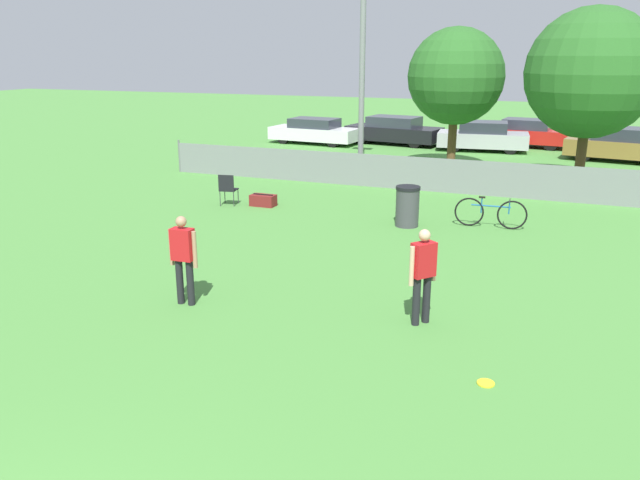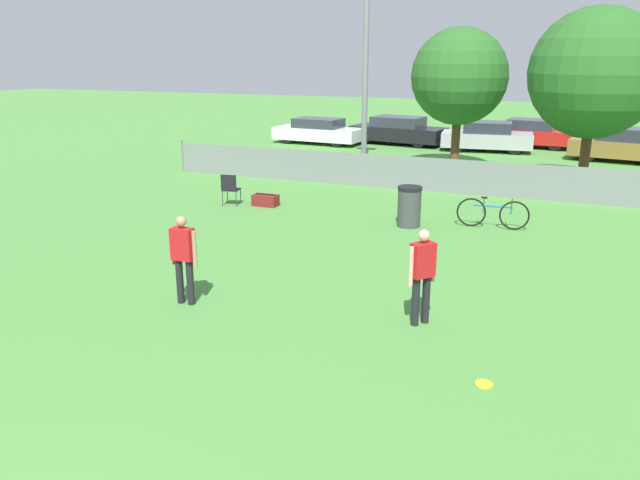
{
  "view_description": "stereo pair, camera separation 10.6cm",
  "coord_description": "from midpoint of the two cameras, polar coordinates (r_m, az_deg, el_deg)",
  "views": [
    {
      "loc": [
        3.85,
        -1.91,
        4.34
      ],
      "look_at": [
        -0.15,
        8.28,
        1.05
      ],
      "focal_mm": 35.0,
      "sensor_mm": 36.0,
      "label": 1
    },
    {
      "loc": [
        3.95,
        -1.87,
        4.34
      ],
      "look_at": [
        -0.15,
        8.28,
        1.05
      ],
      "focal_mm": 35.0,
      "sensor_mm": 36.0,
      "label": 2
    }
  ],
  "objects": [
    {
      "name": "folding_chair_sideline",
      "position": [
        18.62,
        -8.05,
        4.79
      ],
      "size": [
        0.55,
        0.55,
        0.94
      ],
      "rotation": [
        0.0,
        0.0,
        3.33
      ],
      "color": "#333338",
      "rests_on": "ground_plane"
    },
    {
      "name": "light_pole",
      "position": [
        22.75,
        4.42,
        20.08
      ],
      "size": [
        0.9,
        0.36,
        9.8
      ],
      "color": "gray",
      "rests_on": "ground_plane"
    },
    {
      "name": "tree_near_pole",
      "position": [
        23.89,
        12.76,
        14.36
      ],
      "size": [
        3.49,
        3.49,
        5.27
      ],
      "color": "brown",
      "rests_on": "ground_plane"
    },
    {
      "name": "player_defender_red",
      "position": [
        10.31,
        9.62,
        -2.8
      ],
      "size": [
        0.41,
        0.45,
        1.63
      ],
      "rotation": [
        0.0,
        0.0,
        0.9
      ],
      "color": "black",
      "rests_on": "ground_plane"
    },
    {
      "name": "tree_far_right",
      "position": [
        21.91,
        23.96,
        13.74
      ],
      "size": [
        4.07,
        4.07,
        5.77
      ],
      "color": "brown",
      "rests_on": "ground_plane"
    },
    {
      "name": "parked_car_dark",
      "position": [
        31.48,
        7.23,
        9.89
      ],
      "size": [
        4.81,
        2.48,
        1.35
      ],
      "rotation": [
        0.0,
        0.0,
        -0.14
      ],
      "color": "black",
      "rests_on": "ground_plane"
    },
    {
      "name": "trash_bin",
      "position": [
        16.33,
        8.35,
        3.06
      ],
      "size": [
        0.63,
        0.63,
        1.05
      ],
      "color": "#3F3F44",
      "rests_on": "ground_plane"
    },
    {
      "name": "parked_car_red",
      "position": [
        31.89,
        18.8,
        9.23
      ],
      "size": [
        4.23,
        2.15,
        1.32
      ],
      "rotation": [
        0.0,
        0.0,
        -0.11
      ],
      "color": "black",
      "rests_on": "ground_plane"
    },
    {
      "name": "gear_bag_sideline",
      "position": [
        18.52,
        -4.84,
        3.64
      ],
      "size": [
        0.74,
        0.41,
        0.36
      ],
      "color": "maroon",
      "rests_on": "ground_plane"
    },
    {
      "name": "parked_car_white",
      "position": [
        31.39,
        -0.06,
        9.92
      ],
      "size": [
        4.51,
        2.07,
        1.25
      ],
      "rotation": [
        0.0,
        0.0,
        -0.08
      ],
      "color": "black",
      "rests_on": "ground_plane"
    },
    {
      "name": "fence_backline",
      "position": [
        20.62,
        10.76,
        5.85
      ],
      "size": [
        19.43,
        0.07,
        1.21
      ],
      "color": "gray",
      "rests_on": "ground_plane"
    },
    {
      "name": "parked_car_tan",
      "position": [
        28.95,
        26.3,
        7.77
      ],
      "size": [
        4.52,
        2.5,
        1.39
      ],
      "rotation": [
        0.0,
        0.0,
        -0.16
      ],
      "color": "black",
      "rests_on": "ground_plane"
    },
    {
      "name": "parked_car_silver",
      "position": [
        29.99,
        15.12,
        9.1
      ],
      "size": [
        4.18,
        2.19,
        1.33
      ],
      "rotation": [
        0.0,
        0.0,
        0.1
      ],
      "color": "black",
      "rests_on": "ground_plane"
    },
    {
      "name": "bicycle_sideline",
      "position": [
        16.64,
        15.68,
        2.36
      ],
      "size": [
        1.83,
        0.44,
        0.81
      ],
      "rotation": [
        0.0,
        0.0,
        0.05
      ],
      "color": "black",
      "rests_on": "ground_plane"
    },
    {
      "name": "player_thrower_red",
      "position": [
        11.26,
        -12.13,
        -1.27
      ],
      "size": [
        0.55,
        0.23,
        1.63
      ],
      "rotation": [
        0.0,
        0.0,
        0.03
      ],
      "color": "black",
      "rests_on": "ground_plane"
    },
    {
      "name": "frisbee_disc",
      "position": [
        9.02,
        15.08,
        -12.59
      ],
      "size": [
        0.25,
        0.25,
        0.03
      ],
      "color": "yellow",
      "rests_on": "ground_plane"
    }
  ]
}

